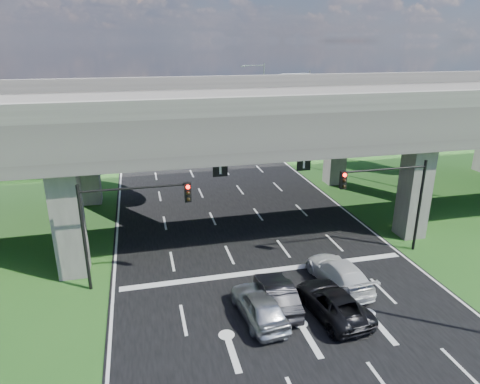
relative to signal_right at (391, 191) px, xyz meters
name	(u,v)px	position (x,y,z in m)	size (l,w,h in m)	color
ground	(289,305)	(-7.82, -3.94, -4.19)	(160.00, 160.00, 0.00)	#204E19
road	(242,227)	(-7.82, 6.06, -4.17)	(18.00, 120.00, 0.03)	black
overpass	(235,114)	(-7.82, 8.06, 3.73)	(80.00, 15.00, 10.00)	#343230
signal_right	(391,191)	(0.00, 0.00, 0.00)	(5.76, 0.54, 6.00)	black
signal_left	(125,215)	(-15.65, 0.00, 0.00)	(5.76, 0.54, 6.00)	black
streetlight_far	(304,112)	(2.27, 20.06, 1.66)	(3.38, 0.25, 10.00)	gray
streetlight_beyond	(261,94)	(2.27, 36.06, 1.66)	(3.38, 0.25, 10.00)	gray
tree_left_near	(61,129)	(-21.78, 22.06, 0.63)	(4.50, 4.50, 7.80)	black
tree_left_mid	(44,122)	(-24.78, 30.06, -0.01)	(3.91, 3.90, 6.76)	black
tree_left_far	(87,103)	(-20.78, 38.06, 0.95)	(4.80, 4.80, 8.32)	black
tree_right_near	(315,118)	(5.22, 24.06, 0.31)	(4.20, 4.20, 7.28)	black
tree_right_mid	(312,109)	(8.22, 32.06, -0.01)	(3.91, 3.90, 6.76)	black
tree_right_far	(266,98)	(4.22, 40.06, 0.63)	(4.50, 4.50, 7.80)	black
car_silver	(259,305)	(-9.62, -4.70, -3.41)	(1.76, 4.38, 1.49)	#B4B8BD
car_dark	(277,295)	(-8.49, -3.97, -3.45)	(1.50, 4.29, 1.42)	black
car_white	(339,273)	(-4.53, -2.79, -3.43)	(2.03, 5.00, 1.45)	silver
car_trailing	(333,302)	(-6.00, -5.19, -3.49)	(2.20, 4.77, 1.32)	black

